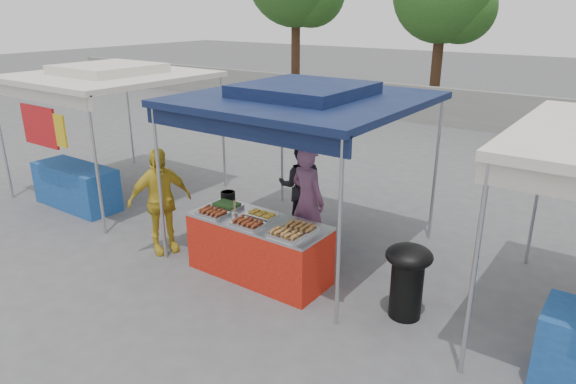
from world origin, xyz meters
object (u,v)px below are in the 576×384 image
Objects in this scene: cooking_pot at (228,196)px; vendor_woman at (308,201)px; vendor_table at (259,248)px; wok_burner at (408,275)px; customer_person at (160,201)px; helper_man at (301,186)px.

vendor_woman is at bearing 34.56° from cooking_pot.
wok_burner reaches higher than vendor_table.
customer_person is at bearing -144.73° from cooking_pot.
vendor_table is 1.05m from cooking_pot.
helper_man is 0.94× the size of customer_person.
vendor_woman is at bearing 100.83° from helper_man.
cooking_pot is 2.97m from wok_burner.
helper_man is at bearing 104.89° from vendor_table.
cooking_pot reaches higher than wok_burner.
vendor_table is 1.21× the size of customer_person.
cooking_pot is 1.04m from customer_person.
wok_burner is at bearing 6.70° from vendor_table.
helper_man is (-0.58, 0.67, -0.07)m from vendor_woman.
customer_person is at bearing -171.51° from vendor_table.
cooking_pot is at bearing 45.55° from vendor_woman.
vendor_woman reaches higher than customer_person.
helper_man is (-0.45, 1.69, 0.35)m from vendor_table.
wok_burner is at bearing -1.89° from cooking_pot.
cooking_pot is 0.13× the size of vendor_woman.
vendor_woman is at bearing 82.64° from vendor_table.
vendor_table is at bearing 74.66° from helper_man.
customer_person is (-0.84, -0.60, -0.09)m from cooking_pot.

